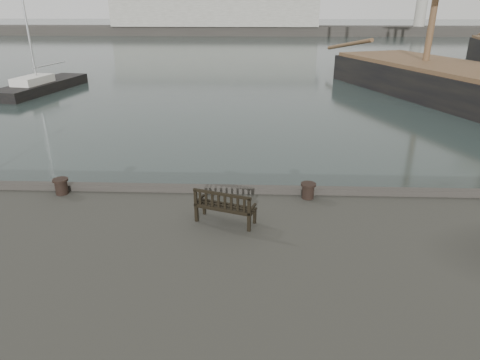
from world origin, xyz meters
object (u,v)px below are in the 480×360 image
object	(u,v)px
bench	(225,213)
yacht_d	(42,89)
bollard_right	(308,191)
bollard_left	(61,186)

from	to	relation	value
bench	yacht_d	xyz separation A→B (m)	(-17.28, 25.44, -1.62)
bench	bollard_right	xyz separation A→B (m)	(2.32, 1.62, -0.06)
bench	yacht_d	bearing A→B (deg)	143.16
bench	bollard_left	xyz separation A→B (m)	(-5.04, 1.62, -0.05)
bollard_right	bollard_left	bearing A→B (deg)	180.00
bollard_left	yacht_d	bearing A→B (deg)	117.19
bollard_right	yacht_d	xyz separation A→B (m)	(-19.59, 23.82, -1.56)
bench	bollard_right	bearing A→B (deg)	53.99
bench	yacht_d	distance (m)	30.80
bench	bollard_left	world-z (taller)	bench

